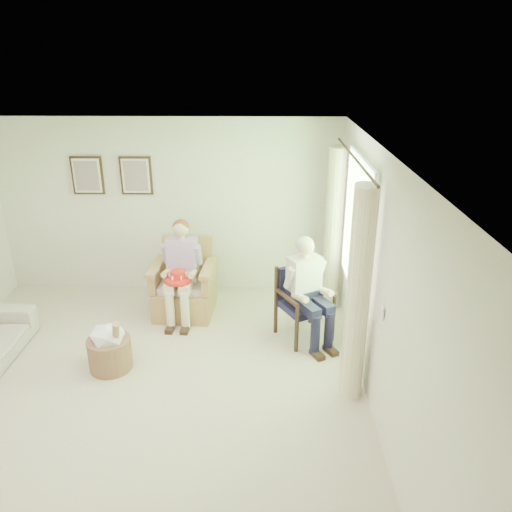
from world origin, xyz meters
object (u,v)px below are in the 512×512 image
person_dark (306,285)px  hatbox (109,347)px  red_hat (178,277)px  person_wicker (181,264)px  wood_armchair (304,299)px  wicker_armchair (185,290)px

person_dark → hatbox: size_ratio=1.83×
person_dark → red_hat: person_dark is taller
person_wicker → hatbox: 1.49m
hatbox → wood_armchair: bearing=19.5°
wicker_armchair → red_hat: (-0.02, -0.34, 0.36)m
person_dark → red_hat: 1.68m
wood_armchair → red_hat: 1.67m
wicker_armchair → hatbox: 1.53m
person_wicker → person_dark: (1.62, -0.58, -0.01)m
wood_armchair → person_dark: 0.32m
wicker_armchair → person_dark: bearing=-19.9°
person_dark → red_hat: size_ratio=3.64×
person_dark → hatbox: person_dark is taller
person_wicker → person_dark: bearing=-15.7°
wood_armchair → person_wicker: bearing=136.6°
wood_armchair → person_wicker: size_ratio=0.68×
wicker_armchair → hatbox: wicker_armchair is taller
wicker_armchair → person_wicker: (0.00, -0.14, 0.46)m
wicker_armchair → hatbox: (-0.67, -1.37, -0.05)m
wicker_armchair → person_dark: 1.83m
person_wicker → red_hat: 0.23m
wood_armchair → person_dark: (0.00, -0.15, 0.28)m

